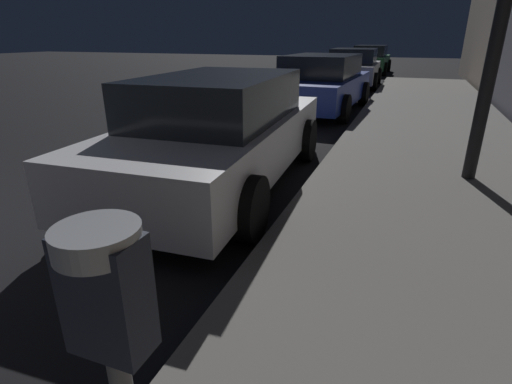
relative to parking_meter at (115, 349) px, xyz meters
The scene contains 5 objects.
parking_meter is the anchor object (origin of this frame).
car_white 4.35m from the parking_meter, 112.61° to the left, with size 2.15×4.61×1.43m.
car_blue 10.18m from the parking_meter, 99.42° to the left, with size 2.23×4.56×1.43m.
car_silver 16.05m from the parking_meter, 95.95° to the left, with size 2.15×4.16×1.43m.
car_green 22.45m from the parking_meter, 94.25° to the left, with size 1.98×4.41×1.43m.
Camera 1 is at (5.10, -1.39, 1.88)m, focal length 27.69 mm.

